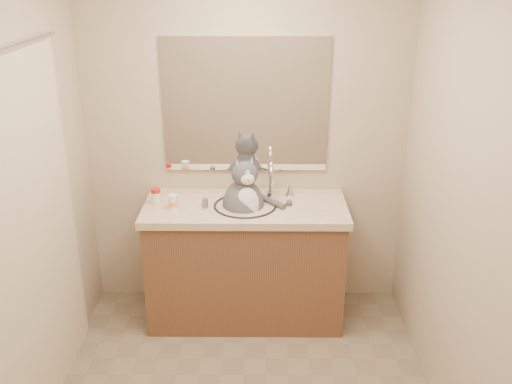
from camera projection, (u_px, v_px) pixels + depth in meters
room at (240, 217)px, 2.73m from camera, size 2.22×2.52×2.42m
vanity at (246, 259)px, 3.91m from camera, size 1.34×0.59×1.12m
mirror at (246, 106)px, 3.78m from camera, size 1.10×0.02×0.90m
shower_curtain at (34, 239)px, 2.89m from camera, size 0.02×1.30×1.93m
cat at (244, 203)px, 3.74m from camera, size 0.46×0.37×0.55m
pill_bottle_redcap at (156, 196)px, 3.75m from camera, size 0.07×0.07×0.11m
pill_bottle_orange at (173, 202)px, 3.67m from camera, size 0.06×0.06×0.10m
grey_canister at (205, 203)px, 3.70m from camera, size 0.04×0.04×0.06m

